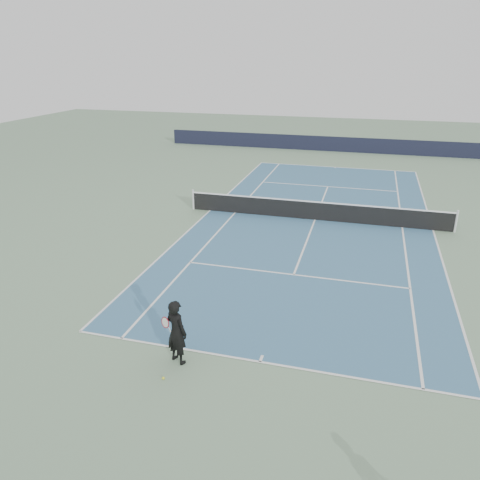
# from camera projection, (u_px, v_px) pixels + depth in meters

# --- Properties ---
(ground) EXTENTS (80.00, 80.00, 0.00)m
(ground) POSITION_uv_depth(u_px,v_px,m) (315.00, 220.00, 23.11)
(ground) COLOR gray
(court_surface) EXTENTS (10.97, 23.77, 0.01)m
(court_surface) POSITION_uv_depth(u_px,v_px,m) (315.00, 220.00, 23.11)
(court_surface) COLOR #396687
(court_surface) RESTS_ON ground
(tennis_net) EXTENTS (12.90, 0.10, 1.07)m
(tennis_net) POSITION_uv_depth(u_px,v_px,m) (316.00, 210.00, 22.92)
(tennis_net) COLOR silver
(tennis_net) RESTS_ON ground
(windscreen_far) EXTENTS (30.00, 0.25, 1.20)m
(windscreen_far) POSITION_uv_depth(u_px,v_px,m) (342.00, 144.00, 38.88)
(windscreen_far) COLOR black
(windscreen_far) RESTS_ON ground
(tennis_player) EXTENTS (0.87, 0.74, 1.83)m
(tennis_player) POSITION_uv_depth(u_px,v_px,m) (176.00, 332.00, 12.20)
(tennis_player) COLOR black
(tennis_player) RESTS_ON ground
(tennis_ball) EXTENTS (0.07, 0.07, 0.07)m
(tennis_ball) POSITION_uv_depth(u_px,v_px,m) (163.00, 378.00, 11.82)
(tennis_ball) COLOR yellow
(tennis_ball) RESTS_ON ground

